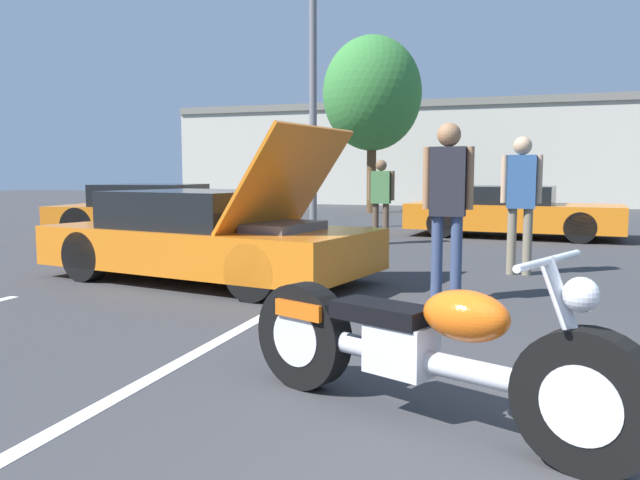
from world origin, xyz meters
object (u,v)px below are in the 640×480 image
light_pole (316,39)px  spectator_midground (448,195)px  spectator_by_show_car (381,195)px  motorcycle (420,350)px  show_car_hood_open (209,237)px  spectator_near_motorcycle (521,192)px  parked_car_mid_left_row (511,212)px  tree_background (372,94)px  parked_car_left_row (157,213)px

light_pole → spectator_midground: (4.00, -7.77, -3.37)m
light_pole → spectator_by_show_car: size_ratio=5.12×
motorcycle → spectator_by_show_car: (-2.06, 8.41, 0.55)m
show_car_hood_open → spectator_near_motorcycle: bearing=35.0°
motorcycle → spectator_midground: bearing=117.8°
light_pole → spectator_near_motorcycle: size_ratio=4.50×
light_pole → show_car_hood_open: (0.99, -7.31, -3.94)m
spectator_near_motorcycle → spectator_by_show_car: size_ratio=1.14×
parked_car_mid_left_row → spectator_near_motorcycle: bearing=-82.2°
tree_background → motorcycle: (4.45, -17.80, -3.64)m
motorcycle → parked_car_mid_left_row: (0.30, 10.61, 0.13)m
parked_car_left_row → spectator_midground: (6.28, -4.41, 0.57)m
tree_background → show_car_hood_open: bearing=-85.1°
light_pole → parked_car_mid_left_row: 6.04m
light_pole → spectator_by_show_car: light_pole is taller
motorcycle → light_pole: bearing=134.6°
parked_car_mid_left_row → parked_car_left_row: 7.41m
spectator_near_motorcycle → light_pole: bearing=129.7°
tree_background → parked_car_mid_left_row: size_ratio=1.33×
tree_background → spectator_by_show_car: 10.18m
show_car_hood_open → spectator_near_motorcycle: (3.73, 1.63, 0.55)m
spectator_midground → motorcycle: bearing=-85.9°
parked_car_left_row → spectator_near_motorcycle: (7.00, -2.32, 0.55)m
spectator_midground → parked_car_left_row: bearing=144.9°
light_pole → parked_car_left_row: size_ratio=1.95×
spectator_near_motorcycle → parked_car_left_row: bearing=161.7°
parked_car_left_row → spectator_by_show_car: bearing=3.5°
parked_car_mid_left_row → spectator_midground: (-0.53, -7.32, 0.60)m
parked_car_mid_left_row → spectator_by_show_car: (-2.36, -2.20, 0.42)m
light_pole → motorcycle: bearing=-69.0°
parked_car_left_row → spectator_near_motorcycle: 7.40m
tree_background → spectator_midground: (4.22, -14.51, -2.92)m
tree_background → spectator_near_motorcycle: bearing=-68.3°
tree_background → spectator_midground: tree_background is taller
spectator_near_motorcycle → spectator_midground: size_ratio=0.98×
tree_background → motorcycle: size_ratio=2.66×
light_pole → motorcycle: 12.53m
light_pole → spectator_near_motorcycle: light_pole is taller
tree_background → show_car_hood_open: 14.53m
motorcycle → spectator_by_show_car: bearing=127.4°
show_car_hood_open → parked_car_mid_left_row: show_car_hood_open is taller
parked_car_mid_left_row → show_car_hood_open: bearing=-111.6°
show_car_hood_open → spectator_by_show_car: size_ratio=2.76×
parked_car_left_row → show_car_hood_open: bearing=-55.9°
light_pole → motorcycle: size_ratio=3.65×
tree_background → show_car_hood_open: size_ratio=1.35×
parked_car_mid_left_row → spectator_near_motorcycle: 5.26m
show_car_hood_open → parked_car_left_row: bearing=141.0°
show_car_hood_open → spectator_by_show_car: (1.19, 4.66, 0.39)m
spectator_by_show_car → spectator_midground: (1.82, -5.12, 0.18)m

